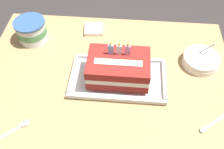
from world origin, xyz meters
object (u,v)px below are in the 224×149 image
object	(u,v)px
foil_tray	(118,79)
serving_spoon_near_tray	(209,126)
bowl_stack	(201,60)
ice_cream_tub	(31,30)
serving_spoon_by_bowls	(19,127)
napkin_pile	(94,29)
birthday_cake	(118,68)

from	to	relation	value
foil_tray	serving_spoon_near_tray	distance (m)	0.36
bowl_stack	ice_cream_tub	distance (m)	0.72
bowl_stack	serving_spoon_by_bowls	distance (m)	0.73
foil_tray	ice_cream_tub	world-z (taller)	ice_cream_tub
ice_cream_tub	serving_spoon_by_bowls	bearing A→B (deg)	-80.39
foil_tray	serving_spoon_near_tray	size ratio (longest dim) A/B	3.23
serving_spoon_by_bowls	napkin_pile	distance (m)	0.54
foil_tray	serving_spoon_near_tray	xyz separation A→B (m)	(0.32, -0.17, -0.00)
foil_tray	napkin_pile	distance (m)	0.31
foil_tray	birthday_cake	world-z (taller)	birthday_cake
birthday_cake	bowl_stack	size ratio (longest dim) A/B	1.54
foil_tray	birthday_cake	xyz separation A→B (m)	(0.00, 0.00, 0.06)
napkin_pile	ice_cream_tub	bearing A→B (deg)	-163.90
foil_tray	napkin_pile	size ratio (longest dim) A/B	4.00
bowl_stack	serving_spoon_near_tray	bearing A→B (deg)	-91.71
foil_tray	bowl_stack	size ratio (longest dim) A/B	2.48
birthday_cake	serving_spoon_by_bowls	bearing A→B (deg)	-144.07
ice_cream_tub	serving_spoon_near_tray	bearing A→B (deg)	-28.00
serving_spoon_near_tray	napkin_pile	size ratio (longest dim) A/B	1.24
serving_spoon_by_bowls	bowl_stack	bearing A→B (deg)	28.07
foil_tray	napkin_pile	world-z (taller)	foil_tray
napkin_pile	birthday_cake	bearing A→B (deg)	-64.92
foil_tray	birthday_cake	bearing A→B (deg)	90.00
serving_spoon_by_bowls	birthday_cake	bearing A→B (deg)	35.93
birthday_cake	bowl_stack	distance (m)	0.35
serving_spoon_near_tray	foil_tray	bearing A→B (deg)	151.43
serving_spoon_near_tray	ice_cream_tub	bearing A→B (deg)	152.00
foil_tray	bowl_stack	world-z (taller)	bowl_stack
bowl_stack	foil_tray	bearing A→B (deg)	-160.79
birthday_cake	napkin_pile	bearing A→B (deg)	115.08
serving_spoon_by_bowls	serving_spoon_near_tray	bearing A→B (deg)	5.03
bowl_stack	ice_cream_tub	bearing A→B (deg)	172.90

